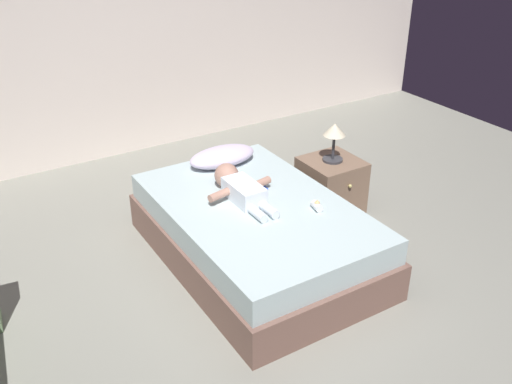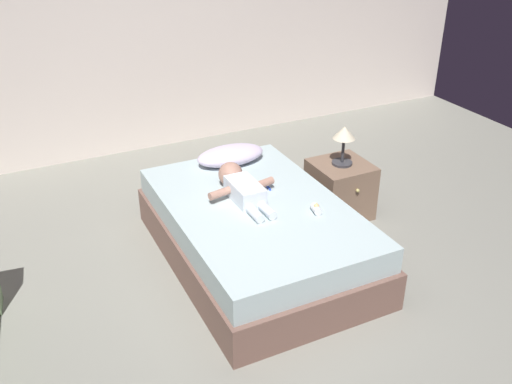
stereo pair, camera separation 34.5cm
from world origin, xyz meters
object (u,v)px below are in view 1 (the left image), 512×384
Objects in this scene: baby_bottle at (317,206)px; toothbrush at (264,185)px; baby at (239,187)px; nightstand at (331,186)px; pillow at (222,156)px; lamp at (334,134)px; bed at (256,233)px.

toothbrush is at bearing 104.65° from baby_bottle.
nightstand is (0.96, 0.13, -0.30)m from baby.
baby reaches higher than nightstand.
baby_bottle reaches higher than toothbrush.
pillow is 0.91m from lamp.
bed is at bearing -133.40° from toothbrush.
baby is at bearing 128.66° from baby_bottle.
toothbrush is at bearing -81.11° from pillow.
lamp is at bearing 17.75° from bed.
baby reaches higher than toothbrush.
baby_bottle is at bearing -75.35° from toothbrush.
bed and nightstand have the same top height.
nightstand is at bearing -27.02° from pillow.
baby_bottle is at bearing -78.23° from pillow.
toothbrush is 1.21× the size of baby_bottle.
baby_bottle is at bearing -51.34° from baby.
pillow is 0.51m from toothbrush.
bed is 18.20× the size of baby_bottle.
baby_bottle is (-0.60, -0.58, 0.26)m from nightstand.
baby is (-0.04, 0.17, 0.31)m from bed.
baby_bottle is at bearing -41.31° from bed.
baby is at bearing 103.18° from bed.
nightstand is at bearing -90.00° from lamp.
baby is 0.98m from lamp.
pillow reaches higher than nightstand.
lamp is at bearing -27.02° from pillow.
bed is at bearing -162.25° from nightstand.
lamp is 0.85m from baby_bottle.
lamp is (0.80, -0.41, 0.16)m from pillow.
nightstand is at bearing 17.75° from bed.
lamp is at bearing 7.45° from baby.
pillow is 1.18× the size of nightstand.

